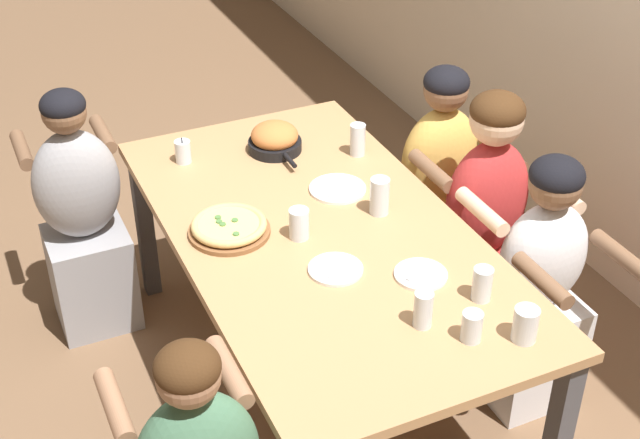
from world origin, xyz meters
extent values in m
plane|color=brown|center=(0.00, 0.00, 0.00)|extent=(18.00, 18.00, 0.00)
cube|color=tan|center=(0.00, 0.00, 0.75)|extent=(1.95, 1.04, 0.04)
cube|color=#4C4C51|center=(-0.91, -0.46, 0.37)|extent=(0.07, 0.07, 0.73)
cube|color=#4C4C51|center=(-0.91, 0.46, 0.37)|extent=(0.07, 0.07, 0.73)
cube|color=#4C4C51|center=(0.91, 0.46, 0.37)|extent=(0.07, 0.07, 0.73)
cylinder|color=brown|center=(-0.12, -0.31, 0.78)|extent=(0.30, 0.30, 0.02)
torus|color=#DBB26B|center=(-0.12, -0.31, 0.81)|extent=(0.28, 0.28, 0.03)
cylinder|color=#E5C675|center=(-0.12, -0.31, 0.81)|extent=(0.24, 0.24, 0.03)
cylinder|color=#4C7A3D|center=(-0.17, -0.34, 0.82)|extent=(0.02, 0.02, 0.01)
cylinder|color=#4C7A3D|center=(-0.04, -0.31, 0.82)|extent=(0.02, 0.02, 0.01)
cylinder|color=#4C7A3D|center=(-0.14, -0.34, 0.82)|extent=(0.02, 0.02, 0.01)
cylinder|color=#4C7A3D|center=(-0.12, -0.33, 0.82)|extent=(0.02, 0.02, 0.01)
cylinder|color=#4C7A3D|center=(-0.13, -0.29, 0.82)|extent=(0.02, 0.02, 0.01)
cylinder|color=black|center=(-0.64, 0.08, 0.80)|extent=(0.23, 0.23, 0.05)
cylinder|color=black|center=(-0.47, 0.08, 0.81)|extent=(0.10, 0.02, 0.02)
ellipsoid|color=#C17038|center=(-0.64, 0.08, 0.85)|extent=(0.20, 0.20, 0.11)
cylinder|color=white|center=(0.25, -0.05, 0.78)|extent=(0.19, 0.19, 0.01)
cube|color=#B7B7BC|center=(0.25, -0.05, 0.79)|extent=(0.10, 0.10, 0.01)
cylinder|color=white|center=(0.40, 0.20, 0.78)|extent=(0.19, 0.19, 0.01)
cube|color=#B7B7BC|center=(0.40, 0.20, 0.79)|extent=(0.05, 0.13, 0.01)
cylinder|color=white|center=(-0.23, 0.18, 0.78)|extent=(0.23, 0.23, 0.01)
cube|color=#B7B7BC|center=(-0.23, 0.18, 0.79)|extent=(0.10, 0.13, 0.01)
cylinder|color=silver|center=(-0.71, -0.30, 0.82)|extent=(0.07, 0.07, 0.10)
cylinder|color=#1EA8DB|center=(-0.71, -0.30, 0.81)|extent=(0.06, 0.06, 0.07)
cylinder|color=black|center=(-0.69, -0.30, 0.83)|extent=(0.00, 0.01, 0.12)
cylinder|color=silver|center=(0.59, 0.32, 0.83)|extent=(0.07, 0.07, 0.12)
cylinder|color=silver|center=(0.59, 0.32, 0.81)|extent=(0.06, 0.06, 0.07)
cylinder|color=silver|center=(0.75, 0.18, 0.83)|extent=(0.07, 0.07, 0.10)
cylinder|color=black|center=(0.75, 0.18, 0.80)|extent=(0.06, 0.06, 0.05)
cylinder|color=silver|center=(0.01, -0.09, 0.83)|extent=(0.07, 0.07, 0.12)
cylinder|color=black|center=(0.01, -0.09, 0.80)|extent=(0.07, 0.07, 0.06)
cylinder|color=silver|center=(-0.02, 0.26, 0.85)|extent=(0.07, 0.07, 0.15)
cylinder|color=black|center=(-0.02, 0.26, 0.81)|extent=(0.07, 0.07, 0.07)
cylinder|color=silver|center=(0.81, 0.33, 0.83)|extent=(0.08, 0.08, 0.12)
cylinder|color=black|center=(0.81, 0.33, 0.81)|extent=(0.07, 0.07, 0.08)
cylinder|color=silver|center=(0.62, 0.07, 0.84)|extent=(0.06, 0.06, 0.13)
cylinder|color=silver|center=(0.62, 0.07, 0.81)|extent=(0.05, 0.05, 0.07)
cylinder|color=silver|center=(-0.46, 0.39, 0.84)|extent=(0.07, 0.07, 0.14)
cylinder|color=silver|center=(-0.46, 0.39, 0.83)|extent=(0.06, 0.06, 0.10)
cube|color=silver|center=(0.38, 0.74, 0.23)|extent=(0.32, 0.34, 0.47)
ellipsoid|color=silver|center=(0.38, 0.74, 0.69)|extent=(0.24, 0.36, 0.44)
sphere|color=brown|center=(0.38, 0.74, 1.00)|extent=(0.19, 0.19, 0.19)
ellipsoid|color=black|center=(0.38, 0.74, 1.04)|extent=(0.20, 0.20, 0.14)
cylinder|color=brown|center=(0.59, 0.91, 0.77)|extent=(0.28, 0.06, 0.06)
cylinder|color=brown|center=(0.59, 0.57, 0.77)|extent=(0.28, 0.06, 0.06)
cube|color=#99999E|center=(-0.81, -0.74, 0.23)|extent=(0.32, 0.34, 0.47)
ellipsoid|color=#99999E|center=(-0.81, -0.74, 0.71)|extent=(0.24, 0.36, 0.50)
sphere|color=brown|center=(-0.81, -0.74, 1.05)|extent=(0.18, 0.18, 0.18)
ellipsoid|color=black|center=(-0.81, -0.74, 1.08)|extent=(0.18, 0.18, 0.12)
cylinder|color=brown|center=(-1.02, -0.91, 0.81)|extent=(0.28, 0.06, 0.06)
cylinder|color=brown|center=(-1.02, -0.57, 0.81)|extent=(0.28, 0.06, 0.06)
sphere|color=#9E7051|center=(0.80, -0.74, 1.03)|extent=(0.17, 0.17, 0.17)
ellipsoid|color=#422814|center=(0.80, -0.74, 1.06)|extent=(0.18, 0.18, 0.12)
cylinder|color=#9E7051|center=(0.60, -0.91, 0.80)|extent=(0.28, 0.06, 0.06)
cylinder|color=#9E7051|center=(0.60, -0.57, 0.80)|extent=(0.28, 0.06, 0.06)
cube|color=#B22D2D|center=(0.00, 0.74, 0.23)|extent=(0.32, 0.34, 0.47)
ellipsoid|color=#B22D2D|center=(0.00, 0.74, 0.72)|extent=(0.24, 0.36, 0.51)
sphere|color=beige|center=(0.00, 0.74, 1.08)|extent=(0.21, 0.21, 0.21)
ellipsoid|color=#422814|center=(0.00, 0.74, 1.12)|extent=(0.21, 0.21, 0.15)
cylinder|color=beige|center=(0.20, 0.91, 0.83)|extent=(0.28, 0.06, 0.06)
cylinder|color=beige|center=(0.20, 0.57, 0.83)|extent=(0.28, 0.06, 0.06)
cube|color=gold|center=(-0.36, 0.74, 0.23)|extent=(0.32, 0.34, 0.47)
ellipsoid|color=gold|center=(-0.36, 0.74, 0.71)|extent=(0.24, 0.36, 0.49)
sphere|color=brown|center=(-0.36, 0.74, 1.05)|extent=(0.19, 0.19, 0.19)
ellipsoid|color=black|center=(-0.36, 0.74, 1.08)|extent=(0.19, 0.19, 0.13)
cylinder|color=brown|center=(-0.16, 0.91, 0.81)|extent=(0.28, 0.06, 0.06)
cylinder|color=brown|center=(-0.16, 0.57, 0.81)|extent=(0.28, 0.06, 0.06)
camera|label=1|loc=(2.48, -1.13, 2.62)|focal=50.00mm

